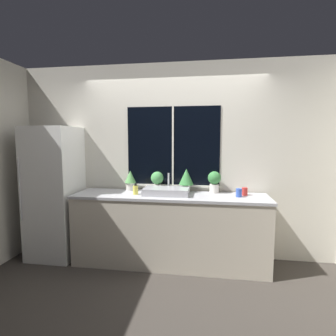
{
  "coord_description": "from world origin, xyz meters",
  "views": [
    {
      "loc": [
        0.49,
        -3.03,
        1.64
      ],
      "look_at": [
        -0.02,
        0.29,
        1.28
      ],
      "focal_mm": 28.0,
      "sensor_mm": 36.0,
      "label": 1
    }
  ],
  "objects_px": {
    "refrigerator": "(56,192)",
    "soap_bottle": "(136,190)",
    "mug_red": "(245,191)",
    "potted_plant_far_right": "(214,180)",
    "potted_plant_center_left": "(157,180)",
    "potted_plant_center_right": "(186,178)",
    "potted_plant_far_left": "(130,179)",
    "sink": "(166,191)",
    "mug_blue": "(239,193)"
  },
  "relations": [
    {
      "from": "potted_plant_far_left",
      "to": "potted_plant_far_right",
      "type": "height_order",
      "value": "potted_plant_far_right"
    },
    {
      "from": "refrigerator",
      "to": "sink",
      "type": "bearing_deg",
      "value": -1.6
    },
    {
      "from": "potted_plant_far_left",
      "to": "potted_plant_far_right",
      "type": "bearing_deg",
      "value": 0.0
    },
    {
      "from": "sink",
      "to": "mug_blue",
      "type": "height_order",
      "value": "sink"
    },
    {
      "from": "potted_plant_center_right",
      "to": "mug_red",
      "type": "relative_size",
      "value": 3.23
    },
    {
      "from": "sink",
      "to": "potted_plant_center_right",
      "type": "height_order",
      "value": "potted_plant_center_right"
    },
    {
      "from": "potted_plant_far_left",
      "to": "potted_plant_center_right",
      "type": "height_order",
      "value": "potted_plant_center_right"
    },
    {
      "from": "mug_blue",
      "to": "mug_red",
      "type": "distance_m",
      "value": 0.14
    },
    {
      "from": "potted_plant_center_left",
      "to": "potted_plant_far_right",
      "type": "relative_size",
      "value": 0.94
    },
    {
      "from": "potted_plant_center_left",
      "to": "potted_plant_center_right",
      "type": "distance_m",
      "value": 0.41
    },
    {
      "from": "soap_bottle",
      "to": "potted_plant_far_right",
      "type": "bearing_deg",
      "value": 14.62
    },
    {
      "from": "potted_plant_center_right",
      "to": "mug_blue",
      "type": "relative_size",
      "value": 3.07
    },
    {
      "from": "soap_bottle",
      "to": "sink",
      "type": "bearing_deg",
      "value": 5.6
    },
    {
      "from": "sink",
      "to": "potted_plant_center_left",
      "type": "distance_m",
      "value": 0.3
    },
    {
      "from": "sink",
      "to": "mug_red",
      "type": "bearing_deg",
      "value": 6.75
    },
    {
      "from": "refrigerator",
      "to": "soap_bottle",
      "type": "bearing_deg",
      "value": -4.04
    },
    {
      "from": "refrigerator",
      "to": "mug_red",
      "type": "bearing_deg",
      "value": 1.64
    },
    {
      "from": "refrigerator",
      "to": "potted_plant_far_right",
      "type": "height_order",
      "value": "refrigerator"
    },
    {
      "from": "potted_plant_far_left",
      "to": "potted_plant_center_left",
      "type": "relative_size",
      "value": 1.04
    },
    {
      "from": "soap_bottle",
      "to": "mug_blue",
      "type": "bearing_deg",
      "value": 2.06
    },
    {
      "from": "potted_plant_far_right",
      "to": "mug_blue",
      "type": "bearing_deg",
      "value": -36.05
    },
    {
      "from": "mug_red",
      "to": "potted_plant_far_left",
      "type": "bearing_deg",
      "value": 176.02
    },
    {
      "from": "sink",
      "to": "soap_bottle",
      "type": "bearing_deg",
      "value": -174.4
    },
    {
      "from": "refrigerator",
      "to": "potted_plant_center_right",
      "type": "relative_size",
      "value": 5.67
    },
    {
      "from": "refrigerator",
      "to": "potted_plant_center_left",
      "type": "height_order",
      "value": "refrigerator"
    },
    {
      "from": "soap_bottle",
      "to": "mug_blue",
      "type": "height_order",
      "value": "soap_bottle"
    },
    {
      "from": "mug_red",
      "to": "soap_bottle",
      "type": "bearing_deg",
      "value": -173.58
    },
    {
      "from": "refrigerator",
      "to": "potted_plant_far_left",
      "type": "bearing_deg",
      "value": 9.95
    },
    {
      "from": "potted_plant_far_right",
      "to": "soap_bottle",
      "type": "relative_size",
      "value": 2.01
    },
    {
      "from": "refrigerator",
      "to": "potted_plant_far_right",
      "type": "xyz_separation_m",
      "value": [
        2.21,
        0.18,
        0.19
      ]
    },
    {
      "from": "refrigerator",
      "to": "potted_plant_center_left",
      "type": "bearing_deg",
      "value": 7.28
    },
    {
      "from": "potted_plant_far_left",
      "to": "mug_red",
      "type": "height_order",
      "value": "potted_plant_far_left"
    },
    {
      "from": "potted_plant_center_left",
      "to": "mug_blue",
      "type": "distance_m",
      "value": 1.11
    },
    {
      "from": "potted_plant_far_left",
      "to": "potted_plant_center_left",
      "type": "distance_m",
      "value": 0.39
    },
    {
      "from": "soap_bottle",
      "to": "mug_blue",
      "type": "xyz_separation_m",
      "value": [
        1.32,
        0.05,
        -0.01
      ]
    },
    {
      "from": "potted_plant_far_right",
      "to": "mug_blue",
      "type": "distance_m",
      "value": 0.39
    },
    {
      "from": "potted_plant_far_right",
      "to": "sink",
      "type": "bearing_deg",
      "value": -159.85
    },
    {
      "from": "soap_bottle",
      "to": "mug_red",
      "type": "height_order",
      "value": "soap_bottle"
    },
    {
      "from": "potted_plant_center_right",
      "to": "soap_bottle",
      "type": "bearing_deg",
      "value": -157.49
    },
    {
      "from": "sink",
      "to": "potted_plant_far_left",
      "type": "height_order",
      "value": "potted_plant_far_left"
    },
    {
      "from": "sink",
      "to": "potted_plant_far_right",
      "type": "height_order",
      "value": "potted_plant_far_right"
    },
    {
      "from": "refrigerator",
      "to": "potted_plant_center_right",
      "type": "distance_m",
      "value": 1.85
    },
    {
      "from": "potted_plant_far_left",
      "to": "mug_red",
      "type": "bearing_deg",
      "value": -3.98
    },
    {
      "from": "potted_plant_center_left",
      "to": "sink",
      "type": "bearing_deg",
      "value": -54.01
    },
    {
      "from": "sink",
      "to": "refrigerator",
      "type": "bearing_deg",
      "value": 178.4
    },
    {
      "from": "potted_plant_center_left",
      "to": "refrigerator",
      "type": "bearing_deg",
      "value": -172.72
    },
    {
      "from": "sink",
      "to": "potted_plant_far_left",
      "type": "xyz_separation_m",
      "value": [
        -0.55,
        0.23,
        0.11
      ]
    },
    {
      "from": "sink",
      "to": "potted_plant_center_left",
      "type": "height_order",
      "value": "potted_plant_center_left"
    },
    {
      "from": "refrigerator",
      "to": "potted_plant_center_right",
      "type": "bearing_deg",
      "value": 5.68
    },
    {
      "from": "potted_plant_center_right",
      "to": "mug_blue",
      "type": "xyz_separation_m",
      "value": [
        0.68,
        -0.22,
        -0.14
      ]
    }
  ]
}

